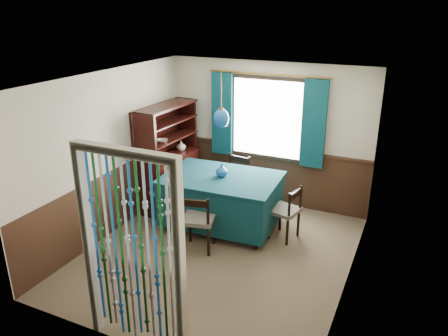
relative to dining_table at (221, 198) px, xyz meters
The scene contains 22 objects.
floor 0.97m from the dining_table, 68.31° to the right, with size 4.00×4.00×0.00m, color brown.
ceiling 2.17m from the dining_table, 68.31° to the right, with size 4.00×4.00×0.00m, color silver.
wall_back 1.47m from the dining_table, 75.92° to the left, with size 3.60×3.60×0.00m, color beige.
wall_front 2.89m from the dining_table, 83.67° to the right, with size 3.60×3.60×0.00m, color beige.
wall_left 1.84m from the dining_table, 152.60° to the right, with size 4.00×4.00×0.00m, color beige.
wall_right 2.37m from the dining_table, 20.16° to the right, with size 4.00×4.00×0.00m, color beige.
wainscot_back 1.25m from the dining_table, 75.75° to the left, with size 3.60×3.60×0.00m, color #392216.
wainscot_front 2.78m from the dining_table, 83.64° to the right, with size 3.60×3.60×0.00m, color #392216.
wainscot_left 1.67m from the dining_table, 152.36° to the right, with size 4.00×4.00×0.00m, color #392216.
wainscot_right 2.23m from the dining_table, 20.29° to the right, with size 4.00×4.00×0.00m, color #392216.
window 1.61m from the dining_table, 75.34° to the left, with size 1.32×0.12×1.42m, color black.
doorway 2.79m from the dining_table, 83.53° to the right, with size 1.16×0.12×2.18m, color silver, non-canonical shape.
dining_table is the anchor object (origin of this frame).
chair_near 0.79m from the dining_table, 89.92° to the right, with size 0.53×0.52×0.90m.
chair_far 0.71m from the dining_table, 96.62° to the left, with size 0.52×0.50×0.94m.
chair_left 0.99m from the dining_table, behind, with size 0.47×0.49×0.86m.
chair_right 1.05m from the dining_table, ahead, with size 0.48×0.50×0.85m.
sideboard 1.31m from the dining_table, 160.98° to the left, with size 0.55×1.39×1.78m.
pendant_lamp 1.30m from the dining_table, ahead, with size 0.23×0.23×0.86m.
vase_table 0.46m from the dining_table, 96.95° to the left, with size 0.17×0.17×0.18m, color navy.
bowl_shelf 1.41m from the dining_table, behind, with size 0.20×0.20×0.05m, color beige.
vase_sideboard 1.50m from the dining_table, 146.16° to the left, with size 0.18×0.18×0.19m, color beige.
Camera 1 is at (2.37, -4.91, 3.39)m, focal length 35.00 mm.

